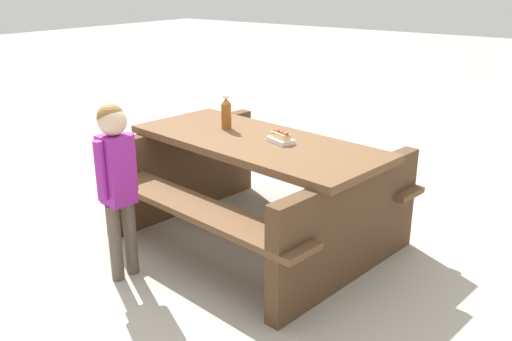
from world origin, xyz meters
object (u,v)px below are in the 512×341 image
object	(u,v)px
hotdog_tray	(281,138)
soda_bottle	(226,114)
picnic_table	(256,181)
child_in_coat	(116,170)

from	to	relation	value
hotdog_tray	soda_bottle	bearing A→B (deg)	174.67
picnic_table	child_in_coat	bearing A→B (deg)	-111.74
picnic_table	hotdog_tray	size ratio (longest dim) A/B	9.44
picnic_table	child_in_coat	size ratio (longest dim) A/B	1.77
child_in_coat	hotdog_tray	bearing A→B (deg)	59.98
soda_bottle	picnic_table	bearing A→B (deg)	-13.80
picnic_table	soda_bottle	distance (m)	0.53
child_in_coat	soda_bottle	bearing A→B (deg)	88.05
soda_bottle	hotdog_tray	bearing A→B (deg)	-5.33
soda_bottle	hotdog_tray	world-z (taller)	soda_bottle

